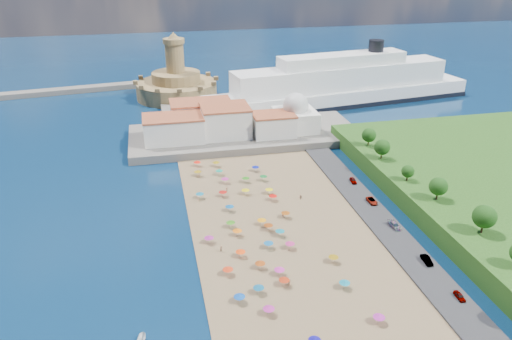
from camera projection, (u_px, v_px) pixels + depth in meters
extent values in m
plane|color=#071938|center=(261.00, 237.00, 131.94)|extent=(700.00, 700.00, 0.00)
cube|color=#59544C|center=(245.00, 135.00, 198.26)|extent=(90.00, 36.00, 3.00)
cube|color=#59544C|center=(182.00, 113.00, 225.24)|extent=(18.00, 70.00, 2.40)
cube|color=silver|center=(174.00, 129.00, 186.76)|extent=(22.00, 14.00, 9.00)
cube|color=silver|center=(225.00, 121.00, 192.03)|extent=(18.00, 16.00, 11.00)
cube|color=silver|center=(273.00, 125.00, 192.61)|extent=(16.00, 12.00, 8.00)
cube|color=silver|center=(201.00, 115.00, 201.36)|extent=(24.00, 14.00, 10.00)
cube|color=silver|center=(295.00, 120.00, 198.12)|extent=(16.00, 16.00, 8.00)
sphere|color=silver|center=(296.00, 106.00, 195.65)|extent=(10.00, 10.00, 10.00)
cylinder|color=silver|center=(296.00, 96.00, 194.09)|extent=(1.20, 1.20, 1.60)
cylinder|color=#A38351|center=(177.00, 90.00, 250.80)|extent=(40.00, 40.00, 8.00)
cylinder|color=#A38351|center=(176.00, 77.00, 248.12)|extent=(24.00, 24.00, 5.00)
cylinder|color=#A38351|center=(175.00, 58.00, 244.21)|extent=(9.00, 9.00, 14.00)
cylinder|color=#A38351|center=(174.00, 41.00, 240.84)|extent=(10.40, 10.40, 2.40)
cone|color=#A38351|center=(173.00, 35.00, 239.72)|extent=(6.00, 6.00, 3.00)
cube|color=black|center=(339.00, 102.00, 242.20)|extent=(136.34, 38.97, 2.17)
cube|color=white|center=(340.00, 96.00, 240.99)|extent=(135.29, 38.43, 8.03)
cube|color=white|center=(341.00, 77.00, 237.14)|extent=(108.28, 31.10, 10.71)
cube|color=white|center=(342.00, 60.00, 233.83)|extent=(63.61, 21.23, 5.35)
cylinder|color=black|center=(376.00, 46.00, 237.33)|extent=(7.14, 7.14, 5.35)
cylinder|color=gray|center=(230.00, 208.00, 143.57)|extent=(0.07, 0.07, 2.00)
cone|color=#0B5494|center=(230.00, 206.00, 143.20)|extent=(2.50, 2.50, 0.60)
cylinder|color=gray|center=(209.00, 240.00, 128.25)|extent=(0.07, 0.07, 2.00)
cone|color=#9F2283|center=(209.00, 237.00, 127.88)|extent=(2.50, 2.50, 0.60)
cylinder|color=gray|center=(216.00, 164.00, 172.64)|extent=(0.07, 0.07, 2.00)
cone|color=#886F0C|center=(216.00, 162.00, 172.27)|extent=(2.50, 2.50, 0.60)
cylinder|color=gray|center=(255.00, 169.00, 169.01)|extent=(0.07, 0.07, 2.00)
cone|color=#0B1690|center=(255.00, 166.00, 168.64)|extent=(2.50, 2.50, 0.60)
cylinder|color=gray|center=(284.00, 282.00, 112.11)|extent=(0.07, 0.07, 2.00)
cone|color=#B52C0E|center=(284.00, 279.00, 111.74)|extent=(2.50, 2.50, 0.60)
cylinder|color=gray|center=(219.00, 172.00, 166.25)|extent=(0.07, 0.07, 2.00)
cone|color=#0E8367|center=(219.00, 170.00, 165.88)|extent=(2.50, 2.50, 0.60)
cylinder|color=gray|center=(197.00, 164.00, 172.75)|extent=(0.07, 0.07, 2.00)
cone|color=#FF1B0B|center=(197.00, 162.00, 172.38)|extent=(2.50, 2.50, 0.60)
cylinder|color=gray|center=(223.00, 194.00, 151.94)|extent=(0.07, 0.07, 2.00)
cone|color=#B0130E|center=(223.00, 191.00, 151.57)|extent=(2.50, 2.50, 0.60)
cylinder|color=gray|center=(268.00, 227.00, 133.98)|extent=(0.07, 0.07, 2.00)
cone|color=#8C380C|center=(268.00, 224.00, 133.61)|extent=(2.50, 2.50, 0.60)
cylinder|color=gray|center=(262.00, 222.00, 136.48)|extent=(0.07, 0.07, 2.00)
cone|color=orange|center=(262.00, 219.00, 136.11)|extent=(2.50, 2.50, 0.60)
cylinder|color=gray|center=(290.00, 246.00, 125.76)|extent=(0.07, 0.07, 2.00)
cone|color=#B9276E|center=(290.00, 243.00, 125.39)|extent=(2.50, 2.50, 0.60)
cylinder|color=gray|center=(240.00, 299.00, 106.82)|extent=(0.07, 0.07, 2.00)
cone|color=#0D47AB|center=(239.00, 296.00, 106.45)|extent=(2.50, 2.50, 0.60)
cylinder|color=gray|center=(286.00, 215.00, 140.14)|extent=(0.07, 0.07, 2.00)
cone|color=#9C470E|center=(286.00, 212.00, 139.77)|extent=(2.50, 2.50, 0.60)
cylinder|color=gray|center=(241.00, 254.00, 122.44)|extent=(0.07, 0.07, 2.00)
cone|color=#FC420B|center=(240.00, 251.00, 122.07)|extent=(2.50, 2.50, 0.60)
cylinder|color=gray|center=(269.00, 311.00, 103.28)|extent=(0.07, 0.07, 2.00)
cone|color=#B1268A|center=(269.00, 308.00, 102.91)|extent=(2.50, 2.50, 0.60)
cylinder|color=gray|center=(279.00, 272.00, 115.67)|extent=(0.07, 0.07, 2.00)
cone|color=#C02995|center=(279.00, 269.00, 115.30)|extent=(2.50, 2.50, 0.60)
cylinder|color=gray|center=(379.00, 319.00, 100.96)|extent=(0.07, 0.07, 2.00)
cone|color=#B3269E|center=(379.00, 316.00, 100.59)|extent=(2.50, 2.50, 0.60)
cylinder|color=gray|center=(273.00, 198.00, 149.60)|extent=(0.07, 0.07, 2.00)
cone|color=red|center=(273.00, 195.00, 149.23)|extent=(2.50, 2.50, 0.60)
cylinder|color=gray|center=(237.00, 233.00, 131.41)|extent=(0.07, 0.07, 2.00)
cone|color=orange|center=(237.00, 230.00, 131.04)|extent=(2.50, 2.50, 0.60)
cylinder|color=gray|center=(260.00, 265.00, 117.98)|extent=(0.07, 0.07, 2.00)
cone|color=#9F3F0E|center=(260.00, 262.00, 117.61)|extent=(2.50, 2.50, 0.60)
cylinder|color=gray|center=(280.00, 233.00, 131.26)|extent=(0.07, 0.07, 2.00)
cone|color=#0E7387|center=(280.00, 230.00, 130.89)|extent=(2.50, 2.50, 0.60)
cylinder|color=gray|center=(333.00, 259.00, 120.36)|extent=(0.07, 0.07, 2.00)
cone|color=#916E0D|center=(334.00, 256.00, 119.99)|extent=(2.50, 2.50, 0.60)
cylinder|color=gray|center=(269.00, 191.00, 153.56)|extent=(0.07, 0.07, 2.00)
cone|color=#D5C20B|center=(269.00, 189.00, 153.19)|extent=(2.50, 2.50, 0.60)
cylinder|color=gray|center=(246.00, 180.00, 161.00)|extent=(0.07, 0.07, 2.00)
cone|color=#267B15|center=(246.00, 177.00, 160.63)|extent=(2.50, 2.50, 0.60)
cylinder|color=gray|center=(344.00, 285.00, 111.21)|extent=(0.07, 0.07, 2.00)
cone|color=#0F7890|center=(345.00, 282.00, 110.84)|extent=(2.50, 2.50, 0.60)
cone|color=#120B93|center=(315.00, 339.00, 94.73)|extent=(2.50, 2.50, 0.60)
cylinder|color=gray|center=(263.00, 178.00, 162.29)|extent=(0.07, 0.07, 2.00)
cone|color=#126728|center=(263.00, 176.00, 161.92)|extent=(2.50, 2.50, 0.60)
cylinder|color=gray|center=(225.00, 181.00, 160.49)|extent=(0.07, 0.07, 2.00)
cone|color=#BA2885|center=(225.00, 178.00, 160.12)|extent=(2.50, 2.50, 0.60)
cylinder|color=gray|center=(231.00, 224.00, 135.33)|extent=(0.07, 0.07, 2.00)
cone|color=#307E16|center=(231.00, 222.00, 134.96)|extent=(2.50, 2.50, 0.60)
cylinder|color=gray|center=(268.00, 245.00, 125.97)|extent=(0.07, 0.07, 2.00)
cone|color=#105C99|center=(269.00, 242.00, 125.60)|extent=(2.50, 2.50, 0.60)
cylinder|color=gray|center=(200.00, 196.00, 150.84)|extent=(0.07, 0.07, 2.00)
cone|color=#0E6383|center=(200.00, 193.00, 150.47)|extent=(2.50, 2.50, 0.60)
cylinder|color=gray|center=(245.00, 192.00, 153.15)|extent=(0.07, 0.07, 2.00)
cone|color=#CFB90B|center=(245.00, 189.00, 152.78)|extent=(2.50, 2.50, 0.60)
cylinder|color=gray|center=(198.00, 173.00, 165.59)|extent=(0.07, 0.07, 2.00)
cone|color=#96740D|center=(198.00, 171.00, 165.22)|extent=(2.50, 2.50, 0.60)
cylinder|color=gray|center=(259.00, 290.00, 109.62)|extent=(0.07, 0.07, 2.00)
cone|color=#0D557E|center=(259.00, 287.00, 109.25)|extent=(2.50, 2.50, 0.60)
cylinder|color=gray|center=(228.00, 272.00, 115.79)|extent=(0.07, 0.07, 2.00)
cone|color=red|center=(228.00, 268.00, 115.42)|extent=(2.50, 2.50, 0.60)
imported|color=tan|center=(222.00, 249.00, 124.66)|extent=(1.12, 1.03, 1.86)
imported|color=tan|center=(226.00, 190.00, 154.67)|extent=(0.97, 1.06, 1.76)
imported|color=tan|center=(198.00, 199.00, 149.22)|extent=(0.80, 1.22, 1.77)
imported|color=tan|center=(283.00, 215.00, 140.57)|extent=(0.72, 0.61, 1.69)
imported|color=tan|center=(289.00, 282.00, 112.45)|extent=(1.01, 0.89, 1.73)
imported|color=tan|center=(301.00, 197.00, 150.46)|extent=(1.27, 1.42, 1.57)
imported|color=tan|center=(199.00, 175.00, 164.44)|extent=(0.74, 1.19, 1.89)
imported|color=gray|center=(427.00, 260.00, 119.78)|extent=(1.81, 4.43, 1.43)
imported|color=gray|center=(460.00, 296.00, 107.63)|extent=(1.56, 3.55, 1.19)
imported|color=gray|center=(353.00, 180.00, 160.38)|extent=(2.00, 4.13, 1.36)
imported|color=gray|center=(372.00, 201.00, 147.66)|extent=(2.23, 4.79, 1.33)
imported|color=gray|center=(395.00, 225.00, 134.68)|extent=(2.50, 4.95, 1.38)
cylinder|color=#382314|center=(482.00, 227.00, 121.81)|extent=(0.50, 0.50, 3.22)
sphere|color=#14380F|center=(485.00, 217.00, 120.62)|extent=(5.80, 5.80, 5.80)
cylinder|color=#382314|center=(437.00, 195.00, 137.95)|extent=(0.50, 0.50, 2.86)
sphere|color=#14380F|center=(438.00, 186.00, 136.89)|extent=(5.14, 5.14, 5.14)
cylinder|color=#382314|center=(407.00, 177.00, 149.24)|extent=(0.50, 0.50, 2.15)
sphere|color=#14380F|center=(408.00, 171.00, 148.45)|extent=(3.86, 3.86, 3.86)
cylinder|color=#382314|center=(381.00, 154.00, 164.34)|extent=(0.50, 0.50, 2.91)
sphere|color=#14380F|center=(382.00, 147.00, 163.27)|extent=(5.24, 5.24, 5.24)
cylinder|color=#382314|center=(368.00, 142.00, 175.20)|extent=(0.50, 0.50, 2.77)
sphere|color=#14380F|center=(369.00, 135.00, 174.17)|extent=(4.99, 4.99, 4.99)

